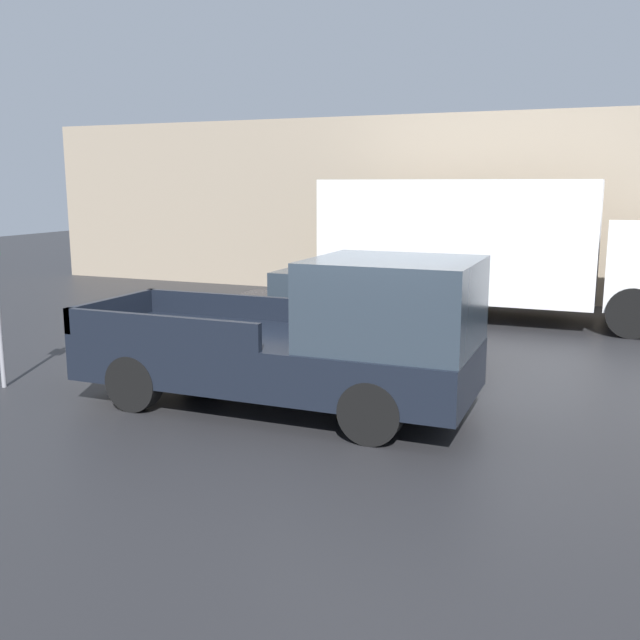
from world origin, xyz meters
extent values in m
plane|color=#232326|center=(0.00, 0.00, 0.00)|extent=(60.00, 60.00, 0.00)
cube|color=gray|center=(0.00, 10.51, 2.42)|extent=(28.00, 0.15, 4.84)
cube|color=black|center=(-1.43, 0.04, 0.67)|extent=(5.43, 2.01, 0.65)
cube|color=#28333D|center=(0.25, 0.04, 1.56)|extent=(2.06, 1.89, 1.11)
cube|color=black|center=(-2.66, 0.99, 1.18)|extent=(2.99, 0.10, 0.36)
cube|color=black|center=(-2.66, -0.92, 1.18)|extent=(2.99, 0.10, 0.36)
cube|color=black|center=(-4.10, 0.04, 1.18)|extent=(0.10, 2.01, 0.36)
cylinder|color=black|center=(0.25, 0.93, 0.39)|extent=(0.77, 0.26, 0.77)
cylinder|color=black|center=(0.25, -0.85, 0.39)|extent=(0.77, 0.26, 0.77)
cylinder|color=black|center=(-3.12, 0.93, 0.39)|extent=(0.77, 0.26, 0.77)
cylinder|color=black|center=(-3.12, -0.85, 0.39)|extent=(0.77, 0.26, 0.77)
cube|color=black|center=(-1.58, 3.30, 0.61)|extent=(4.63, 1.98, 0.63)
cube|color=#28333D|center=(-1.44, 3.30, 1.22)|extent=(2.55, 1.74, 0.60)
cylinder|color=black|center=(-0.14, 4.19, 0.34)|extent=(0.68, 0.22, 0.68)
cylinder|color=black|center=(-0.14, 2.41, 0.34)|extent=(0.68, 0.22, 0.68)
cylinder|color=black|center=(-3.01, 4.19, 0.34)|extent=(0.68, 0.22, 0.68)
cylinder|color=black|center=(-3.01, 2.41, 0.34)|extent=(0.68, 0.22, 0.68)
cube|color=white|center=(-0.48, 7.81, 1.80)|extent=(6.02, 2.48, 2.64)
cylinder|color=black|center=(3.25, 8.92, 0.51)|extent=(1.01, 0.30, 1.01)
cylinder|color=black|center=(3.25, 6.71, 0.51)|extent=(1.01, 0.30, 1.01)
cylinder|color=black|center=(-1.70, 8.92, 0.51)|extent=(1.01, 0.30, 1.01)
cylinder|color=black|center=(-1.70, 6.71, 0.51)|extent=(1.01, 0.30, 1.01)
cube|color=gold|center=(-4.39, 10.18, 0.56)|extent=(0.45, 0.40, 1.13)
camera|label=1|loc=(2.71, -8.54, 3.04)|focal=40.00mm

